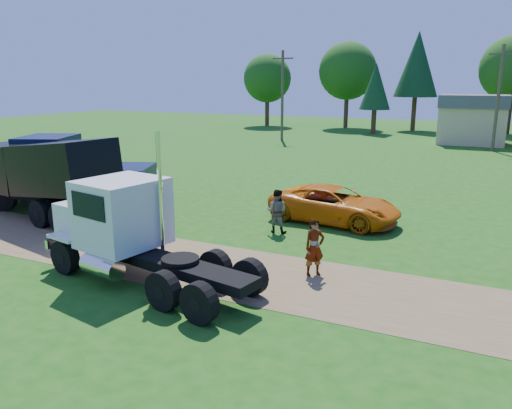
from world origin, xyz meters
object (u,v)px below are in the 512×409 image
at_px(white_semi_tractor, 125,228).
at_px(navy_truck, 64,171).
at_px(spectator_a, 314,247).
at_px(orange_pickup, 335,205).
at_px(black_dump_truck, 43,172).

xyz_separation_m(white_semi_tractor, navy_truck, (-8.67, 6.01, 0.19)).
bearing_deg(spectator_a, navy_truck, 119.00).
bearing_deg(navy_truck, orange_pickup, -9.77).
bearing_deg(orange_pickup, white_semi_tractor, 161.59).
relative_size(white_semi_tractor, spectator_a, 4.19).
relative_size(orange_pickup, spectator_a, 3.05).
bearing_deg(black_dump_truck, orange_pickup, 30.66).
bearing_deg(black_dump_truck, white_semi_tractor, -17.88).
bearing_deg(white_semi_tractor, navy_truck, 156.15).
height_order(white_semi_tractor, spectator_a, white_semi_tractor).
bearing_deg(spectator_a, white_semi_tractor, 158.32).
distance_m(white_semi_tractor, navy_truck, 10.55).
distance_m(black_dump_truck, orange_pickup, 12.96).
xyz_separation_m(white_semi_tractor, orange_pickup, (4.12, 8.75, -0.77)).
xyz_separation_m(navy_truck, spectator_a, (14.00, -3.48, -0.82)).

